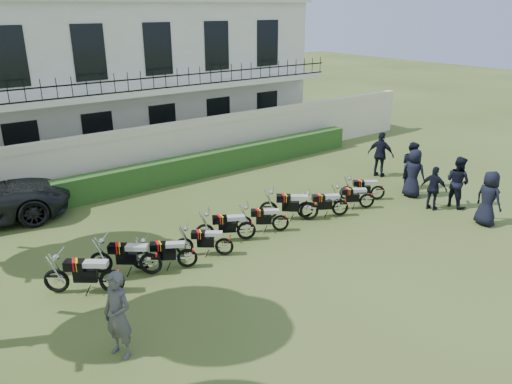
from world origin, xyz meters
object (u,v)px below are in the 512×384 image
at_px(motorcycle_9, 378,189).
at_px(motorcycle_6, 309,206).
at_px(motorcycle_4, 246,226).
at_px(officer_1, 457,182).
at_px(motorcycle_7, 340,204).
at_px(motorcycle_8, 367,197).
at_px(motorcycle_0, 111,275).
at_px(officer_4, 412,165).
at_px(motorcycle_3, 224,242).
at_px(officer_2, 434,188).
at_px(motorcycle_5, 281,219).
at_px(officer_3, 413,173).
at_px(inspector, 118,315).
at_px(officer_5, 381,155).
at_px(officer_0, 488,198).
at_px(motorcycle_2, 187,253).
at_px(motorcycle_1, 150,258).

bearing_deg(motorcycle_9, motorcycle_6, 122.61).
height_order(motorcycle_4, officer_1, officer_1).
bearing_deg(motorcycle_7, motorcycle_8, -64.58).
xyz_separation_m(motorcycle_6, motorcycle_9, (3.34, -0.13, -0.07)).
xyz_separation_m(motorcycle_0, officer_4, (12.56, 0.46, 0.42)).
height_order(motorcycle_3, officer_2, officer_2).
xyz_separation_m(motorcycle_5, officer_3, (6.02, -0.54, 0.49)).
bearing_deg(motorcycle_3, motorcycle_9, -49.68).
relative_size(inspector, officer_3, 1.03).
bearing_deg(motorcycle_4, officer_5, -49.28).
bearing_deg(officer_0, motorcycle_8, 40.44).
bearing_deg(officer_5, officer_0, 149.04).
distance_m(motorcycle_5, officer_1, 6.81).
bearing_deg(officer_2, motorcycle_0, 69.03).
bearing_deg(motorcycle_4, motorcycle_8, -66.20).
distance_m(motorcycle_8, inspector, 10.52).
bearing_deg(motorcycle_7, motorcycle_2, 119.36).
xyz_separation_m(motorcycle_9, officer_5, (2.23, 1.80, 0.53)).
bearing_deg(motorcycle_3, inspector, 157.87).
relative_size(motorcycle_0, officer_3, 0.91).
distance_m(motorcycle_4, motorcycle_9, 5.95).
xyz_separation_m(motorcycle_0, inspector, (-0.76, -2.37, 0.44)).
xyz_separation_m(motorcycle_0, motorcycle_7, (8.21, 0.07, -0.06)).
relative_size(motorcycle_3, motorcycle_6, 0.86).
xyz_separation_m(officer_1, officer_3, (-0.44, 1.57, -0.01)).
relative_size(motorcycle_0, officer_5, 0.88).
distance_m(motorcycle_9, inspector, 11.54).
height_order(motorcycle_4, officer_0, officer_0).
distance_m(officer_0, officer_5, 5.55).
relative_size(motorcycle_0, motorcycle_8, 1.12).
relative_size(motorcycle_0, motorcycle_5, 1.13).
height_order(motorcycle_2, inspector, inspector).
bearing_deg(motorcycle_7, officer_3, -65.51).
height_order(inspector, officer_2, inspector).
xyz_separation_m(motorcycle_1, motorcycle_6, (5.91, 0.17, 0.01)).
bearing_deg(motorcycle_5, motorcycle_9, -57.42).
distance_m(motorcycle_3, officer_3, 8.41).
distance_m(motorcycle_7, officer_3, 3.62).
xyz_separation_m(motorcycle_1, motorcycle_4, (3.31, 0.20, -0.03)).
height_order(officer_0, officer_4, officer_4).
bearing_deg(motorcycle_7, motorcycle_1, 117.22).
bearing_deg(officer_5, motorcycle_6, 87.44).
bearing_deg(officer_3, motorcycle_4, 71.38).
bearing_deg(motorcycle_9, motorcycle_8, 143.30).
height_order(motorcycle_2, motorcycle_6, motorcycle_6).
relative_size(motorcycle_6, motorcycle_9, 1.11).
height_order(motorcycle_1, inspector, inspector).
distance_m(motorcycle_3, officer_4, 9.19).
bearing_deg(officer_3, motorcycle_5, 71.59).
xyz_separation_m(motorcycle_6, officer_5, (5.57, 1.67, 0.46)).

